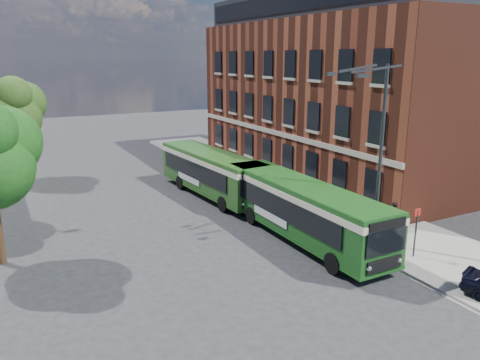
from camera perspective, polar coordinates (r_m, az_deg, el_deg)
ground at (r=23.58m, az=3.23°, el=-8.50°), size 120.00×120.00×0.00m
pavement at (r=33.48m, az=6.46°, el=-1.30°), size 6.00×48.00×0.15m
kerb_line at (r=31.94m, az=1.92°, el=-2.14°), size 0.12×48.00×0.01m
brick_office at (r=39.66m, az=11.99°, el=11.12°), size 12.10×26.00×14.20m
street_lamp at (r=23.49m, az=16.16°, el=3.10°), size 2.96×2.38×9.00m
bus_stop_sign at (r=23.45m, az=20.65°, el=-5.65°), size 0.35×0.08×2.52m
bus_front at (r=24.54m, az=7.49°, el=-3.08°), size 2.72×12.09×3.02m
bus_rear at (r=32.06m, az=-3.48°, el=1.29°), size 3.41×11.05×3.02m
pedestrian_a at (r=25.06m, az=17.09°, el=-5.51°), size 0.65×0.56×1.50m
pedestrian_b at (r=26.98m, az=18.16°, el=-4.13°), size 0.79×0.65×1.51m
tree_right at (r=40.02m, az=-25.76°, el=7.75°), size 4.71×4.48×7.95m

